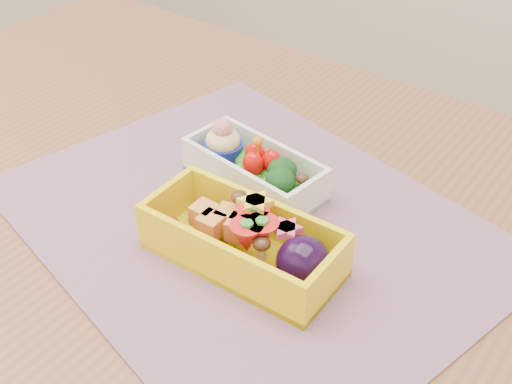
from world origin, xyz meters
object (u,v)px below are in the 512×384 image
Objects in this scene: table at (220,294)px; bento_white at (254,168)px; placemat at (247,222)px; bento_yellow at (246,241)px.

table is 0.15m from bento_white.
table is 0.10m from placemat.
bento_white is (-0.01, 0.08, 0.12)m from table.
bento_white is at bearing 120.73° from placemat.
bento_white reaches higher than table.
placemat is at bearing 124.97° from bento_yellow.
placemat is 2.96× the size of bento_white.
placemat is (0.02, 0.02, 0.10)m from table.
table is 6.33× the size of bento_yellow.
bento_yellow is at bearing -49.05° from bento_white.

